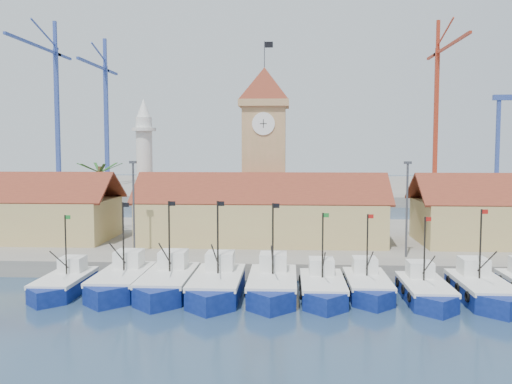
# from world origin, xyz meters

# --- Properties ---
(ground) EXTENTS (400.00, 400.00, 0.00)m
(ground) POSITION_xyz_m (0.00, 0.00, 0.00)
(ground) COLOR #1D314E
(ground) RESTS_ON ground
(quay) EXTENTS (140.00, 32.00, 1.50)m
(quay) POSITION_xyz_m (0.00, 24.00, 0.75)
(quay) COLOR gray
(quay) RESTS_ON ground
(terminal) EXTENTS (240.00, 80.00, 2.00)m
(terminal) POSITION_xyz_m (0.00, 110.00, 1.00)
(terminal) COLOR gray
(terminal) RESTS_ON ground
(boat_0) EXTENTS (3.23, 8.85, 6.70)m
(boat_0) POSITION_xyz_m (-15.28, 2.48, 0.69)
(boat_0) COLOR navy
(boat_0) RESTS_ON ground
(boat_1) EXTENTS (3.74, 10.23, 7.74)m
(boat_1) POSITION_xyz_m (-10.71, 3.13, 0.80)
(boat_1) COLOR navy
(boat_1) RESTS_ON ground
(boat_2) EXTENTS (3.82, 10.45, 7.91)m
(boat_2) POSITION_xyz_m (-6.81, 2.81, 0.82)
(boat_2) COLOR navy
(boat_2) RESTS_ON ground
(boat_3) EXTENTS (3.86, 10.57, 8.00)m
(boat_3) POSITION_xyz_m (-2.73, 2.19, 0.83)
(boat_3) COLOR navy
(boat_3) RESTS_ON ground
(boat_4) EXTENTS (3.77, 10.34, 7.82)m
(boat_4) POSITION_xyz_m (1.68, 2.40, 0.81)
(boat_4) COLOR navy
(boat_4) RESTS_ON ground
(boat_5) EXTENTS (3.41, 9.34, 7.07)m
(boat_5) POSITION_xyz_m (5.64, 2.16, 0.73)
(boat_5) COLOR navy
(boat_5) RESTS_ON ground
(boat_6) EXTENTS (3.31, 9.06, 6.85)m
(boat_6) POSITION_xyz_m (9.29, 3.25, 0.71)
(boat_6) COLOR navy
(boat_6) RESTS_ON ground
(boat_7) EXTENTS (3.30, 9.05, 6.85)m
(boat_7) POSITION_xyz_m (13.52, 1.86, 0.71)
(boat_7) COLOR navy
(boat_7) RESTS_ON ground
(boat_8) EXTENTS (3.60, 9.85, 7.45)m
(boat_8) POSITION_xyz_m (17.90, 2.17, 0.77)
(boat_8) COLOR navy
(boat_8) RESTS_ON ground
(hall_center) EXTENTS (27.04, 10.13, 7.61)m
(hall_center) POSITION_xyz_m (0.00, 20.00, 3.99)
(hall_center) COLOR tan
(hall_center) RESTS_ON quay
(clock_tower) EXTENTS (5.80, 5.80, 22.70)m
(clock_tower) POSITION_xyz_m (0.00, 26.00, 11.96)
(clock_tower) COLOR tan
(clock_tower) RESTS_ON quay
(minaret) EXTENTS (3.00, 3.00, 16.30)m
(minaret) POSITION_xyz_m (-15.00, 28.00, 9.73)
(minaret) COLOR silver
(minaret) RESTS_ON quay
(palm_tree) EXTENTS (5.60, 5.03, 8.39)m
(palm_tree) POSITION_xyz_m (-20.00, 26.00, 6.25)
(palm_tree) COLOR brown
(palm_tree) RESTS_ON quay
(lamp_posts) EXTENTS (80.70, 0.25, 9.03)m
(lamp_posts) POSITION_xyz_m (0.50, 12.00, 6.48)
(lamp_posts) COLOR #3F3F44
(lamp_posts) RESTS_ON quay
(crane_blue_far) EXTENTS (1.00, 36.15, 41.56)m
(crane_blue_far) POSITION_xyz_m (-56.52, 100.05, 25.34)
(crane_blue_far) COLOR #304695
(crane_blue_far) RESTS_ON terminal
(crane_blue_near) EXTENTS (1.00, 29.84, 38.18)m
(crane_blue_near) POSITION_xyz_m (-45.67, 106.90, 22.97)
(crane_blue_near) COLOR #304695
(crane_blue_near) RESTS_ON terminal
(crane_red_right) EXTENTS (1.00, 36.06, 41.21)m
(crane_red_right) POSITION_xyz_m (39.82, 103.05, 25.14)
(crane_red_right) COLOR #A22E19
(crane_red_right) RESTS_ON terminal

